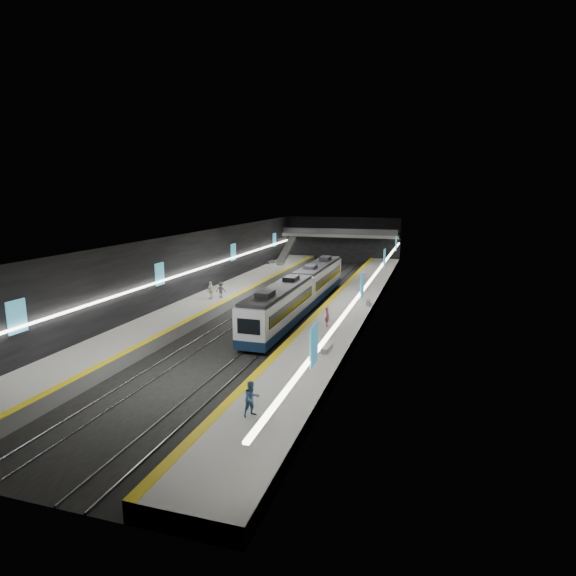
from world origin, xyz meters
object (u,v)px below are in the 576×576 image
(passenger_right_b, at_px, (252,399))
(passenger_left_b, at_px, (221,290))
(escalator, at_px, (286,251))
(bench_right_far, at_px, (368,303))
(bench_left_far, at_px, (271,262))
(bench_right_near, at_px, (327,348))
(train, at_px, (301,290))
(passenger_right_a, at_px, (327,317))
(passenger_left_a, at_px, (211,290))

(passenger_right_b, height_order, passenger_left_b, passenger_right_b)
(escalator, bearing_deg, bench_right_far, -57.00)
(bench_left_far, height_order, bench_right_near, bench_left_far)
(train, xyz_separation_m, bench_right_near, (6.12, -14.98, -0.99))
(bench_right_far, bearing_deg, bench_left_far, 122.83)
(passenger_right_a, relative_size, passenger_left_a, 0.85)
(bench_left_far, bearing_deg, passenger_right_a, -51.45)
(passenger_right_a, bearing_deg, escalator, 0.72)
(bench_right_near, relative_size, passenger_right_b, 0.89)
(bench_left_far, height_order, passenger_right_a, passenger_right_a)
(train, xyz_separation_m, passenger_right_b, (4.65, -26.24, -0.25))
(bench_right_near, relative_size, passenger_left_a, 0.86)
(bench_right_near, height_order, passenger_left_a, passenger_left_a)
(escalator, bearing_deg, passenger_right_a, -67.39)
(bench_left_far, bearing_deg, bench_right_near, -53.60)
(passenger_left_a, bearing_deg, bench_right_far, 111.96)
(bench_left_far, xyz_separation_m, passenger_left_b, (3.14, -25.63, 0.66))
(escalator, relative_size, passenger_right_a, 4.84)
(bench_right_near, bearing_deg, passenger_right_b, -94.91)
(bench_right_far, bearing_deg, escalator, 117.59)
(passenger_left_a, bearing_deg, bench_left_far, -161.43)
(train, bearing_deg, bench_right_near, -67.78)
(bench_right_near, height_order, passenger_right_b, passenger_right_b)
(passenger_right_b, bearing_deg, passenger_right_a, 39.25)
(bench_right_near, height_order, passenger_right_a, passenger_right_a)
(passenger_left_b, bearing_deg, passenger_right_b, 111.50)
(train, height_order, passenger_left_a, train)
(passenger_left_a, bearing_deg, escalator, -165.79)
(bench_left_far, relative_size, bench_right_near, 1.10)
(escalator, height_order, passenger_right_a, escalator)
(bench_left_far, height_order, passenger_left_b, passenger_left_b)
(train, distance_m, passenger_right_b, 26.65)
(bench_right_near, bearing_deg, bench_right_far, 89.29)
(train, bearing_deg, passenger_left_a, -168.84)
(passenger_left_a, bearing_deg, bench_right_near, 63.66)
(passenger_left_b, bearing_deg, passenger_left_a, 46.02)
(train, relative_size, passenger_left_b, 17.03)
(escalator, bearing_deg, bench_right_near, -68.89)
(bench_right_near, distance_m, passenger_right_a, 6.68)
(train, height_order, bench_right_far, train)
(train, height_order, passenger_right_b, train)
(bench_right_near, relative_size, passenger_left_b, 0.95)
(train, xyz_separation_m, bench_left_far, (-12.00, 24.70, -0.97))
(bench_right_far, bearing_deg, passenger_left_b, -179.93)
(bench_right_far, xyz_separation_m, passenger_right_b, (-2.35, -26.84, 0.75))
(bench_left_far, bearing_deg, bench_right_far, -39.90)
(train, bearing_deg, passenger_right_a, -61.09)
(escalator, bearing_deg, passenger_left_a, -89.21)
(passenger_right_b, distance_m, passenger_left_a, 28.21)
(passenger_right_a, bearing_deg, passenger_right_b, 158.00)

